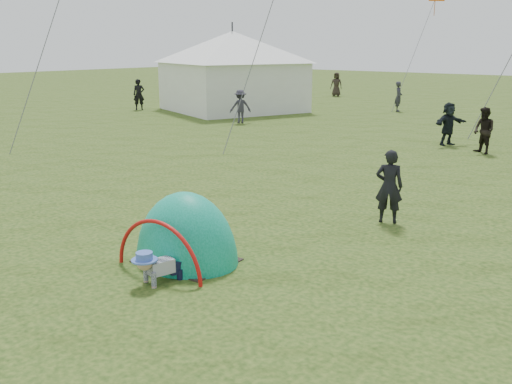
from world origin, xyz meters
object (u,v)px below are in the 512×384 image
Objects in this scene: standing_adult at (389,186)px; crawling_toddler at (157,266)px; popup_tent at (187,261)px; event_marquee at (233,68)px.

crawling_toddler is at bearing 51.20° from standing_adult.
event_marquee is (-15.05, 18.35, 2.38)m from popup_tent.
event_marquee is at bearing 125.02° from popup_tent.
crawling_toddler is at bearing -75.79° from popup_tent.
popup_tent is 4.70m from standing_adult.
popup_tent is 23.85m from event_marquee.
standing_adult is (1.38, 5.27, 0.50)m from crawling_toddler.
event_marquee reaches higher than popup_tent.
crawling_toddler is at bearing -31.04° from event_marquee.
event_marquee is at bearing 142.18° from crawling_toddler.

